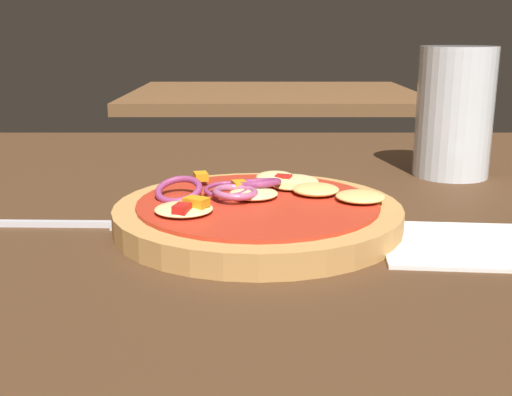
{
  "coord_description": "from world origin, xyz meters",
  "views": [
    {
      "loc": [
        -0.02,
        -0.53,
        0.19
      ],
      "look_at": [
        -0.02,
        -0.01,
        0.05
      ],
      "focal_mm": 44.34,
      "sensor_mm": 36.0,
      "label": 1
    }
  ],
  "objects_px": {
    "pizza": "(257,212)",
    "beer_glass": "(452,115)",
    "napkin": "(481,245)",
    "fork": "(69,224)"
  },
  "relations": [
    {
      "from": "napkin",
      "to": "pizza",
      "type": "bearing_deg",
      "value": 163.28
    },
    {
      "from": "pizza",
      "to": "napkin",
      "type": "bearing_deg",
      "value": -16.72
    },
    {
      "from": "beer_glass",
      "to": "napkin",
      "type": "bearing_deg",
      "value": -100.88
    },
    {
      "from": "fork",
      "to": "napkin",
      "type": "distance_m",
      "value": 0.33
    },
    {
      "from": "fork",
      "to": "napkin",
      "type": "relative_size",
      "value": 1.19
    },
    {
      "from": "pizza",
      "to": "beer_glass",
      "type": "xyz_separation_m",
      "value": [
        0.22,
        0.19,
        0.06
      ]
    },
    {
      "from": "pizza",
      "to": "fork",
      "type": "distance_m",
      "value": 0.16
    },
    {
      "from": "pizza",
      "to": "beer_glass",
      "type": "distance_m",
      "value": 0.29
    },
    {
      "from": "napkin",
      "to": "fork",
      "type": "bearing_deg",
      "value": 171.12
    },
    {
      "from": "fork",
      "to": "napkin",
      "type": "xyz_separation_m",
      "value": [
        0.33,
        -0.05,
        -0.0
      ]
    }
  ]
}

